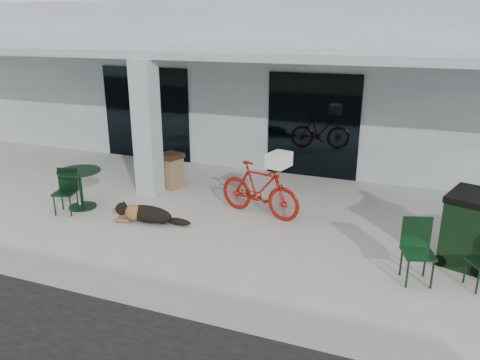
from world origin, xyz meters
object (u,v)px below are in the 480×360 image
at_px(bicycle, 259,189).
at_px(wheeled_bin, 471,229).
at_px(cafe_table_near, 81,189).
at_px(trash_receptacle, 171,171).
at_px(cafe_chair_near, 65,192).
at_px(cafe_chair_far_a, 418,253).
at_px(dog, 148,213).

xyz_separation_m(bicycle, wheeled_bin, (3.96, -0.70, 0.05)).
relative_size(cafe_table_near, trash_receptacle, 1.06).
height_order(cafe_chair_near, cafe_chair_far_a, cafe_chair_far_a).
relative_size(cafe_chair_near, cafe_chair_far_a, 0.94).
xyz_separation_m(trash_receptacle, wheeled_bin, (6.56, -1.60, 0.18)).
bearing_deg(cafe_chair_far_a, wheeled_bin, 34.98).
bearing_deg(cafe_chair_far_a, cafe_chair_near, 160.33).
relative_size(dog, cafe_chair_near, 1.29).
relative_size(cafe_chair_near, wheeled_bin, 0.77).
bearing_deg(dog, wheeled_bin, -10.02).
relative_size(cafe_chair_near, trash_receptacle, 1.10).
height_order(cafe_chair_far_a, wheeled_bin, wheeled_bin).
bearing_deg(cafe_chair_far_a, bicycle, 134.53).
bearing_deg(cafe_chair_near, bicycle, 4.75).
distance_m(cafe_chair_near, wheeled_bin, 7.86).
bearing_deg(cafe_chair_near, cafe_table_near, 61.90).
height_order(bicycle, cafe_chair_far_a, bicycle).
distance_m(cafe_chair_far_a, wheeled_bin, 1.28).
height_order(bicycle, cafe_table_near, bicycle).
distance_m(bicycle, cafe_table_near, 3.92).
bearing_deg(trash_receptacle, bicycle, -19.06).
distance_m(cafe_chair_far_a, trash_receptacle, 6.34).
relative_size(dog, cafe_chair_far_a, 1.21).
bearing_deg(wheeled_bin, dog, -156.75).
distance_m(bicycle, wheeled_bin, 4.02).
xyz_separation_m(cafe_chair_near, wheeled_bin, (7.83, 0.70, 0.14)).
bearing_deg(cafe_chair_near, trash_receptacle, 45.97).
xyz_separation_m(cafe_table_near, wheeled_bin, (7.74, 0.31, 0.19)).
bearing_deg(dog, trash_receptacle, 91.85).
distance_m(cafe_table_near, trash_receptacle, 2.24).
height_order(dog, trash_receptacle, trash_receptacle).
distance_m(bicycle, cafe_chair_far_a, 3.60).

